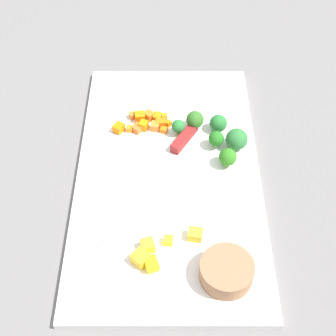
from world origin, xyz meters
The scene contains 28 objects.
ground_plane centered at (0.00, 0.00, 0.00)m, with size 4.00×4.00×0.00m, color slate.
cutting_board centered at (0.00, 0.00, 0.01)m, with size 0.54×0.31×0.01m, color white.
prep_bowl centered at (0.20, 0.08, 0.03)m, with size 0.08×0.08×0.03m, color #976746.
chef_knife centered at (-0.02, 0.00, 0.02)m, with size 0.26×0.17×0.02m.
carrot_dice_0 centered at (-0.10, -0.02, 0.02)m, with size 0.02×0.01×0.01m, color orange.
carrot_dice_1 centered at (-0.10, -0.01, 0.02)m, with size 0.01×0.01×0.01m, color orange.
carrot_dice_2 centered at (-0.13, -0.05, 0.02)m, with size 0.02×0.02×0.02m, color orange.
carrot_dice_3 centered at (-0.10, -0.09, 0.02)m, with size 0.02×0.02×0.02m, color orange.
carrot_dice_4 centered at (-0.10, -0.06, 0.02)m, with size 0.02×0.02×0.01m, color orange.
carrot_dice_5 centered at (-0.11, 0.00, 0.02)m, with size 0.01×0.01×0.01m, color orange.
carrot_dice_6 centered at (-0.13, -0.01, 0.02)m, with size 0.01×0.01×0.01m, color orange.
carrot_dice_7 centered at (-0.10, -0.05, 0.02)m, with size 0.02×0.01×0.02m, color orange.
carrot_dice_8 centered at (-0.10, -0.07, 0.02)m, with size 0.01×0.01×0.01m, color orange.
carrot_dice_9 centered at (-0.13, -0.04, 0.02)m, with size 0.02×0.02×0.02m, color orange.
carrot_dice_10 centered at (-0.13, -0.07, 0.02)m, with size 0.01×0.01×0.01m, color orange.
carrot_dice_11 centered at (-0.13, -0.02, 0.02)m, with size 0.02×0.01×0.01m, color orange.
carrot_dice_12 centered at (-0.11, -0.01, 0.02)m, with size 0.02×0.02×0.01m, color orange.
pepper_dice_0 centered at (0.18, -0.02, 0.02)m, with size 0.02×0.02×0.02m, color yellow.
pepper_dice_1 centered at (0.13, 0.04, 0.02)m, with size 0.02×0.02×0.02m, color yellow.
pepper_dice_2 centered at (0.14, 0.00, 0.02)m, with size 0.01×0.01×0.01m, color yellow.
pepper_dice_3 centered at (0.15, -0.03, 0.02)m, with size 0.02×0.02×0.02m, color yellow.
pepper_dice_4 centered at (0.17, -0.04, 0.02)m, with size 0.02×0.02×0.02m, color yellow.
broccoli_floret_0 centered at (-0.10, 0.09, 0.03)m, with size 0.03×0.03×0.03m.
broccoli_floret_1 centered at (-0.09, 0.02, 0.03)m, with size 0.02×0.02×0.03m.
broccoli_floret_2 centered at (-0.02, 0.10, 0.03)m, with size 0.03×0.03×0.04m.
broccoli_floret_3 centered at (-0.11, 0.05, 0.03)m, with size 0.03×0.03×0.04m.
broccoli_floret_4 centered at (-0.06, 0.08, 0.03)m, with size 0.03×0.03×0.03m.
broccoli_floret_5 centered at (-0.06, 0.12, 0.03)m, with size 0.04×0.04×0.04m.
Camera 1 is at (0.53, 0.00, 0.65)m, focal length 51.86 mm.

